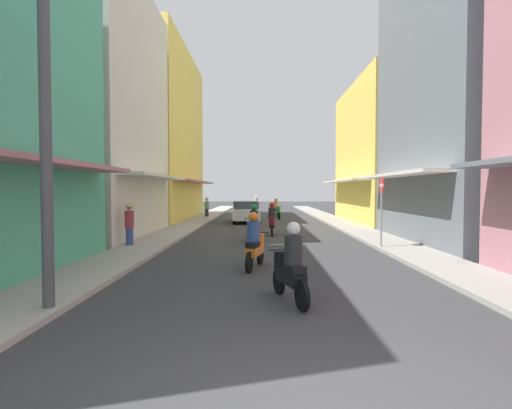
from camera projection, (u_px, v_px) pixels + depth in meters
The scene contains 18 objects.
ground_plane at pixel (267, 227), 23.78m from camera, with size 105.59×105.59×0.00m, color #38383A.
sidewalk_left at pixel (187, 225), 23.83m from camera, with size 1.84×55.99×0.12m, color #ADA89E.
sidewalk_right at pixel (347, 226), 23.72m from camera, with size 1.84×55.99×0.12m, color #9E9991.
building_left_mid at pixel (81, 113), 18.39m from camera, with size 7.05×8.77×11.52m.
building_left_far at pixel (150, 136), 29.71m from camera, with size 7.05×13.29×12.40m.
building_right_mid at pixel (484, 68), 16.12m from camera, with size 7.05×8.94×14.27m.
building_right_far at pixel (396, 154), 26.62m from camera, with size 7.05×11.16×9.21m.
motorbike_maroon at pixel (272, 220), 19.32m from camera, with size 0.55×1.81×1.58m.
motorbike_orange at pixel (255, 243), 11.01m from camera, with size 0.65×1.78×1.58m.
motorbike_white at pixel (253, 225), 16.80m from camera, with size 0.68×1.77×1.58m.
motorbike_green at pixel (277, 210), 30.08m from camera, with size 0.65×1.78×1.58m.
motorbike_black at pixel (290, 266), 7.69m from camera, with size 0.72×1.75×1.58m.
motorbike_blue at pixel (256, 205), 39.73m from camera, with size 0.63×1.79×1.58m.
parked_car at pixel (245, 212), 26.66m from camera, with size 2.12×4.24×1.45m.
pedestrian_crossing at pixel (207, 206), 31.01m from camera, with size 0.44×0.44×1.64m.
pedestrian_midway at pixel (129, 222), 14.91m from camera, with size 0.44×0.44×1.72m.
utility_pole at pixel (45, 81), 6.85m from camera, with size 0.20×1.20×7.95m.
street_sign_no_entry at pixel (381, 203), 14.43m from camera, with size 0.07×0.60×2.65m.
Camera 1 is at (-0.38, -3.72, 2.17)m, focal length 27.97 mm.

